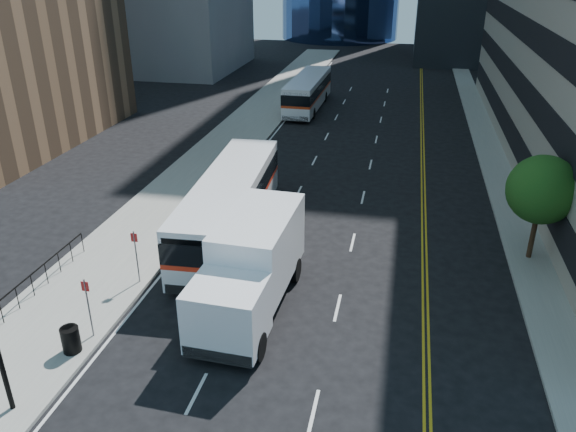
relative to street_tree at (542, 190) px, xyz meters
The scene contains 8 objects.
ground 12.58m from the street_tree, 138.37° to the right, with size 160.00×160.00×0.00m, color black.
sidewalk_west 26.11m from the street_tree, 138.92° to the left, with size 5.00×90.00×0.15m, color gray.
sidewalk_east 17.37m from the street_tree, 90.00° to the left, with size 2.00×90.00×0.15m, color gray.
street_tree is the anchor object (origin of this frame).
bus_front 14.94m from the street_tree, behind, with size 3.47×12.86×3.28m.
bus_rear 30.92m from the street_tree, 120.37° to the left, with size 2.69×11.69×3.01m.
box_truck 13.85m from the street_tree, 150.74° to the right, with size 3.05×7.98×3.77m.
trash_can 21.03m from the street_tree, 148.12° to the right, with size 0.67×0.67×1.01m, color black.
Camera 1 is at (2.54, -17.61, 13.42)m, focal length 35.00 mm.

